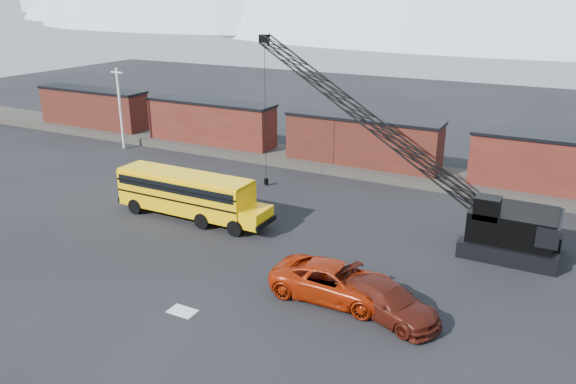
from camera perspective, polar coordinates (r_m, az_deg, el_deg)
name	(u,v)px	position (r m, az deg, el deg)	size (l,w,h in m)	color
ground	(220,275)	(31.84, -6.93, -8.39)	(160.00, 160.00, 0.00)	black
gravel_berm	(361,167)	(49.95, 7.46, 2.53)	(120.00, 5.00, 0.70)	#443F37
boxcar_west_far	(93,107)	(67.11, -19.17, 8.13)	(13.70, 3.10, 4.17)	#521B17
boxcar_west_near	(211,122)	(56.67, -7.84, 7.08)	(13.70, 3.10, 4.17)	#471714
boxcar_mid	(363,140)	(49.30, 7.58, 5.21)	(13.70, 3.10, 4.17)	#521B17
boxcar_east_near	(565,165)	(46.49, 26.35, 2.43)	(13.70, 3.10, 4.17)	#471714
utility_pole	(120,108)	(58.47, -16.68, 8.22)	(1.40, 0.24, 8.00)	silver
snow_patch	(182,311)	(28.81, -10.69, -11.82)	(1.40, 0.90, 0.02)	silver
school_bus	(189,194)	(39.23, -10.00, -0.18)	(11.65, 2.65, 3.19)	#FFBB05
red_pickup	(336,282)	(29.13, 4.86, -9.07)	(3.07, 6.66, 1.85)	#A42307
maroon_suv	(387,301)	(28.02, 10.01, -10.81)	(2.30, 5.66, 1.64)	#49150D
crawler_crane	(367,119)	(38.55, 8.07, 7.35)	(22.53, 6.66, 12.12)	black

